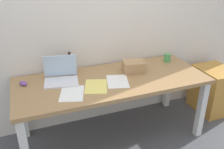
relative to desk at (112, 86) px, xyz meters
The scene contains 12 objects.
ground_plane 0.64m from the desk, ahead, with size 8.00×8.00×0.00m, color #515459.
back_wall 0.80m from the desk, 90.00° to the left, with size 5.20×0.08×2.60m, color silver.
desk is the anchor object (origin of this frame).
laptop_left 0.53m from the desk, 164.98° to the left, with size 0.37×0.30×0.25m.
beer_bottle 0.50m from the desk, 141.52° to the left, with size 0.06×0.06×0.24m.
computer_mouse 0.88m from the desk, 167.85° to the left, with size 0.06×0.10×0.03m, color #724799.
cardboard_box 0.33m from the desk, 17.10° to the left, with size 0.23×0.18×0.12m, color tan.
coffee_mug 0.82m from the desk, 15.13° to the left, with size 0.08×0.08×0.10m, color #4C9E56.
paper_yellow_folder 0.24m from the desk, 154.37° to the right, with size 0.21×0.30×0.00m, color #F4E06B.
paper_sheet_front_left 0.48m from the desk, 161.46° to the right, with size 0.21×0.30×0.00m, color white.
paper_sheet_center 0.12m from the desk, 65.87° to the right, with size 0.21×0.30×0.00m, color white.
filing_cabinet 1.46m from the desk, ahead, with size 0.40×0.48×0.59m, color #C68938.
Camera 1 is at (-0.79, -2.10, 1.84)m, focal length 39.15 mm.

